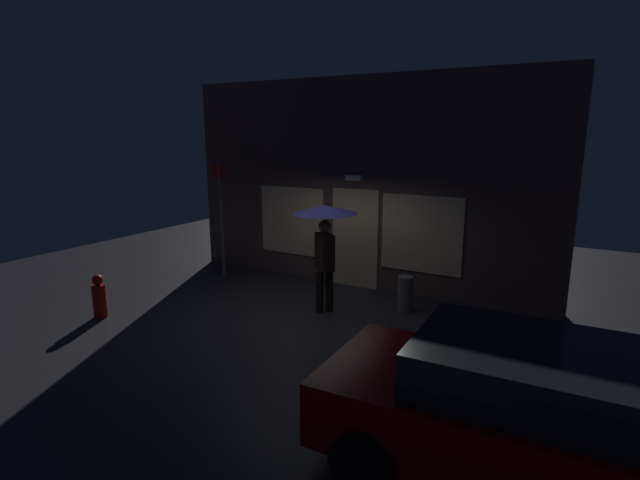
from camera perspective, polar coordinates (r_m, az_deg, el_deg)
The scene contains 7 objects.
ground_plane at distance 9.24m, azimuth -1.94°, elevation -9.00°, with size 18.00×18.00×0.00m, color #2D2D33.
building_facade at distance 10.72m, azimuth 4.60°, elevation 6.42°, with size 8.58×0.48×4.57m.
person_with_umbrella at distance 9.05m, azimuth 0.56°, elevation 1.37°, with size 1.21×1.21×2.07m.
parked_car at distance 5.32m, azimuth 24.72°, elevation -18.41°, with size 4.34×2.09×1.44m.
street_sign_post at distance 11.71m, azimuth -11.56°, elevation 3.23°, with size 0.40×0.07×2.77m.
sidewalk_bollard at distance 9.54m, azimuth 9.97°, elevation -6.25°, with size 0.29×0.29×0.70m, color slate.
fire_hydrant at distance 9.98m, azimuth -24.53°, elevation -6.17°, with size 0.25×0.25×0.82m.
Camera 1 is at (4.54, -7.31, 3.37)m, focal length 27.20 mm.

